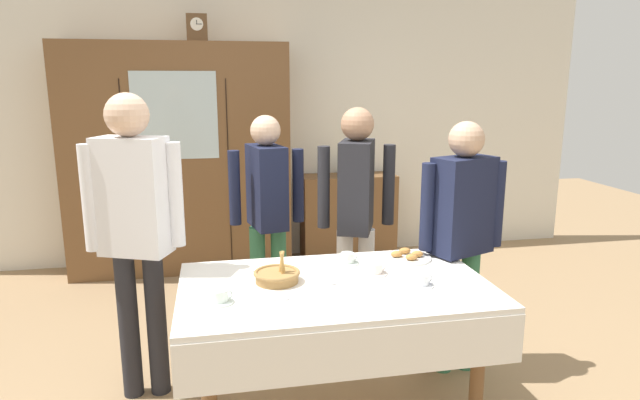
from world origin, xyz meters
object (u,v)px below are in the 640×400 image
Objects in this scene: bread_basket at (277,276)px; person_beside_shelf at (356,204)px; mantel_clock at (197,28)px; person_near_right_end at (267,203)px; tea_cup_mid_left at (348,259)px; tea_cup_front_edge at (375,269)px; person_by_cabinet at (135,218)px; pastry_plate at (407,256)px; dining_table at (336,306)px; book_stack at (349,169)px; tea_cup_back_edge at (220,297)px; person_behind_table_right at (461,225)px; bookshelf_low at (348,216)px; wall_cabinet at (179,160)px; spoon_back_edge at (257,271)px; tea_cup_center at (421,281)px; spoon_mid_right at (328,284)px; spoon_near_right at (281,300)px.

person_beside_shelf reaches higher than bread_basket.
person_beside_shelf is (1.01, -1.73, -1.25)m from mantel_clock.
person_near_right_end is at bearing 151.44° from person_beside_shelf.
person_near_right_end is at bearing 113.73° from tea_cup_mid_left.
person_near_right_end is (-0.48, 1.04, 0.15)m from tea_cup_front_edge.
mantel_clock is at bearing 99.04° from bread_basket.
tea_cup_mid_left is 0.08× the size of person_by_cabinet.
bread_basket is 0.82m from pastry_plate.
dining_table is 7.08× the size of book_stack.
person_behind_table_right is at bearing 18.16° from tea_cup_back_edge.
bookshelf_low is 3.06m from tea_cup_back_edge.
dining_table is 2.75m from book_stack.
tea_cup_back_edge is at bearing -169.54° from dining_table.
wall_cabinet reaches higher than dining_table.
pastry_plate is 0.59m from person_beside_shelf.
dining_table is 0.61m from tea_cup_back_edge.
bookshelf_low is at bearing 64.90° from spoon_back_edge.
book_stack is 1.87× the size of spoon_back_edge.
mantel_clock is at bearing 112.40° from tea_cup_center.
person_near_right_end is (0.06, 1.05, 0.14)m from bread_basket.
bookshelf_low is 0.61× the size of person_behind_table_right.
bread_basket reaches higher than tea_cup_mid_left.
tea_cup_mid_left is 1.19m from person_by_cabinet.
person_beside_shelf is at bearing 135.87° from person_behind_table_right.
tea_cup_front_edge and tea_cup_back_edge have the same top height.
person_beside_shelf is 1.04× the size of person_behind_table_right.
dining_table is 1.02× the size of person_behind_table_right.
bookshelf_low is at bearing 2.09° from mantel_clock.
person_behind_table_right is 1.00× the size of person_near_right_end.
person_near_right_end reaches higher than bookshelf_low.
tea_cup_front_edge is 0.30m from spoon_mid_right.
spoon_near_right reaches higher than dining_table.
spoon_mid_right is 0.43m from spoon_back_edge.
bread_basket reaches higher than spoon_mid_right.
tea_cup_front_edge is (-0.48, -2.52, -0.13)m from book_stack.
person_beside_shelf is at bearing 50.50° from bread_basket.
tea_cup_front_edge is at bearing 26.71° from dining_table.
tea_cup_front_edge is 0.64m from spoon_back_edge.
tea_cup_front_edge is 0.46× the size of pastry_plate.
spoon_near_right is (-1.02, -2.77, -0.15)m from book_stack.
person_by_cabinet reaches higher than tea_cup_front_edge.
book_stack reaches higher than spoon_back_edge.
bookshelf_low reaches higher than tea_cup_back_edge.
mantel_clock is 1.85× the size of tea_cup_mid_left.
wall_cabinet is 2.57m from bread_basket.
wall_cabinet is 1.31× the size of person_beside_shelf.
spoon_near_right is at bearing -38.70° from person_by_cabinet.
bread_basket is at bearing -129.50° from person_beside_shelf.
spoon_near_right is 1.00× the size of spoon_back_edge.
mantel_clock is 0.15× the size of person_beside_shelf.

